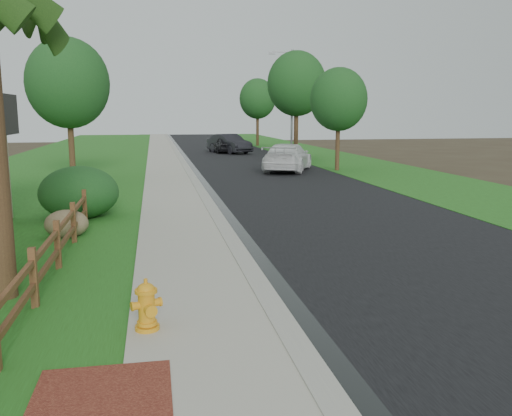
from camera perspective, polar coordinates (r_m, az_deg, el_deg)
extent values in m
plane|color=#352A1D|center=(7.56, 2.09, -16.23)|extent=(120.00, 120.00, 0.00)
cube|color=black|center=(42.20, -2.31, 5.43)|extent=(8.00, 90.00, 0.02)
cube|color=gray|center=(41.79, -8.04, 5.37)|extent=(0.40, 90.00, 0.12)
cube|color=black|center=(41.81, -7.56, 5.33)|extent=(0.50, 90.00, 0.00)
cube|color=#AEA697|center=(41.75, -9.83, 5.30)|extent=(2.20, 90.00, 0.10)
cube|color=#224F16|center=(41.77, -12.45, 5.19)|extent=(1.60, 90.00, 0.06)
cube|color=#224F16|center=(42.25, -19.53, 4.89)|extent=(9.00, 90.00, 0.04)
cube|color=#224F16|center=(43.73, 6.71, 5.54)|extent=(6.00, 90.00, 0.04)
cube|color=#522A1B|center=(10.04, -22.36, -6.93)|extent=(0.12, 0.12, 1.10)
cube|color=#522A1B|center=(12.32, -20.15, -3.74)|extent=(0.12, 0.12, 1.10)
cube|color=#522A1B|center=(14.64, -18.65, -1.55)|extent=(0.12, 0.12, 1.10)
cube|color=#522A1B|center=(16.98, -17.57, 0.04)|extent=(0.12, 0.12, 1.10)
cube|color=#522A1B|center=(19.33, -16.74, 1.25)|extent=(0.12, 0.12, 1.10)
cube|color=#522A1B|center=(21.70, -16.10, 2.19)|extent=(0.12, 0.12, 1.10)
cube|color=#522A1B|center=(8.96, -23.85, -9.73)|extent=(0.08, 2.35, 0.10)
cube|color=#522A1B|center=(8.84, -24.03, -7.28)|extent=(0.08, 2.35, 0.10)
cube|color=#522A1B|center=(11.20, -21.11, -5.67)|extent=(0.08, 2.35, 0.10)
cube|color=#522A1B|center=(11.10, -21.24, -3.68)|extent=(0.08, 2.35, 0.10)
cube|color=#522A1B|center=(13.50, -19.31, -2.96)|extent=(0.08, 2.35, 0.10)
cube|color=#522A1B|center=(13.42, -19.41, -1.30)|extent=(0.08, 2.35, 0.10)
cube|color=#522A1B|center=(15.82, -18.05, -1.05)|extent=(0.08, 2.35, 0.10)
cube|color=#522A1B|center=(15.76, -18.13, 0.38)|extent=(0.08, 2.35, 0.10)
cube|color=#522A1B|center=(18.17, -17.11, 0.37)|extent=(0.08, 2.35, 0.10)
cube|color=#522A1B|center=(18.11, -17.18, 1.62)|extent=(0.08, 2.35, 0.10)
cube|color=#522A1B|center=(20.53, -16.39, 1.47)|extent=(0.08, 2.35, 0.10)
cube|color=#522A1B|center=(20.48, -16.44, 2.58)|extent=(0.08, 2.35, 0.10)
cylinder|color=gold|center=(8.57, -11.37, -12.21)|extent=(0.37, 0.37, 0.07)
cylinder|color=gold|center=(8.46, -11.44, -10.37)|extent=(0.25, 0.25, 0.57)
cylinder|color=gold|center=(8.54, -11.39, -11.74)|extent=(0.30, 0.30, 0.05)
cylinder|color=gold|center=(8.37, -11.51, -8.55)|extent=(0.34, 0.34, 0.05)
ellipsoid|color=gold|center=(8.36, -11.51, -8.41)|extent=(0.27, 0.27, 0.20)
cylinder|color=gold|center=(8.32, -11.54, -7.56)|extent=(0.06, 0.06, 0.08)
cylinder|color=gold|center=(8.31, -11.10, -10.51)|extent=(0.20, 0.18, 0.16)
cylinder|color=gold|center=(8.39, -12.68, -10.05)|extent=(0.18, 0.17, 0.13)
cylinder|color=gold|center=(8.49, -10.26, -9.71)|extent=(0.18, 0.17, 0.13)
imported|color=white|center=(31.54, 3.35, 5.36)|extent=(4.28, 5.93, 1.59)
imported|color=black|center=(46.46, -3.54, 6.70)|extent=(2.22, 4.25, 1.38)
imported|color=black|center=(45.84, -2.83, 6.79)|extent=(3.50, 5.08, 1.59)
cylinder|color=gray|center=(41.11, 3.79, 10.82)|extent=(0.16, 0.16, 7.94)
cube|color=gray|center=(41.32, 2.84, 16.10)|extent=(1.57, 0.45, 0.11)
cube|color=gray|center=(41.31, 1.69, 15.98)|extent=(0.52, 0.30, 0.16)
ellipsoid|color=brown|center=(15.49, -19.32, -1.59)|extent=(1.39, 1.23, 0.77)
ellipsoid|color=#17421B|center=(18.10, -18.14, 1.55)|extent=(2.98, 2.98, 1.69)
cylinder|color=#3A2518|center=(27.68, -18.88, 6.81)|extent=(0.28, 0.28, 4.14)
ellipsoid|color=#17421B|center=(27.69, -19.20, 12.31)|extent=(3.87, 3.87, 4.26)
cylinder|color=#3A2518|center=(32.01, 8.59, 7.10)|extent=(0.25, 0.25, 3.60)
ellipsoid|color=#17421B|center=(31.98, 8.70, 11.24)|extent=(3.29, 3.29, 3.62)
cylinder|color=#3A2518|center=(41.01, 4.24, 8.62)|extent=(0.33, 0.33, 4.80)
ellipsoid|color=#17421B|center=(41.05, 4.30, 12.93)|extent=(4.34, 4.34, 4.77)
cylinder|color=#3A2518|center=(56.00, 0.16, 8.69)|extent=(0.29, 0.29, 4.18)
ellipsoid|color=#17421B|center=(56.01, 0.16, 11.44)|extent=(3.69, 3.69, 4.06)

